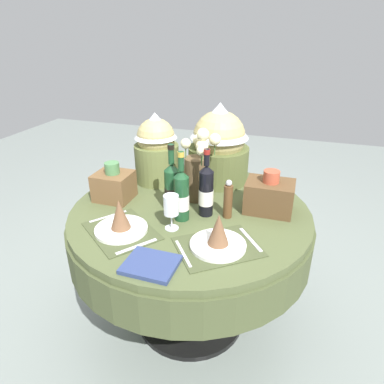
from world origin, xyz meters
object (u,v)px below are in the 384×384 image
at_px(wine_glass_left, 171,206).
at_px(book_on_table, 151,265).
at_px(woven_basket_side_left, 114,185).
at_px(wine_bottle_centre, 206,190).
at_px(gift_tub_back_centre, 219,142).
at_px(dining_table, 190,232).
at_px(gift_tub_back_left, 156,146).
at_px(place_setting_right, 218,238).
at_px(woven_basket_side_right, 269,195).
at_px(wine_bottle_right, 182,195).
at_px(pepper_mill, 228,200).
at_px(place_setting_left, 121,222).
at_px(flower_vase, 197,168).
at_px(wine_bottle_left, 172,187).

height_order(wine_glass_left, book_on_table, wine_glass_left).
bearing_deg(woven_basket_side_left, book_on_table, -48.42).
distance_m(wine_bottle_centre, book_on_table, 0.49).
xyz_separation_m(wine_bottle_centre, gift_tub_back_centre, (-0.04, 0.43, 0.11)).
bearing_deg(dining_table, gift_tub_back_left, 136.87).
bearing_deg(place_setting_right, woven_basket_side_right, 67.17).
distance_m(dining_table, gift_tub_back_centre, 0.56).
xyz_separation_m(wine_bottle_right, pepper_mill, (0.21, 0.08, -0.04)).
bearing_deg(place_setting_left, pepper_mill, 32.64).
height_order(gift_tub_back_centre, woven_basket_side_right, gift_tub_back_centre).
bearing_deg(place_setting_right, wine_bottle_centre, 116.00).
bearing_deg(wine_glass_left, wine_bottle_right, 81.44).
bearing_deg(place_setting_right, place_setting_left, -178.40).
bearing_deg(woven_basket_side_right, wine_bottle_right, -151.43).
xyz_separation_m(wine_glass_left, pepper_mill, (0.22, 0.18, -0.03)).
distance_m(place_setting_left, flower_vase, 0.50).
height_order(place_setting_left, woven_basket_side_left, woven_basket_side_left).
bearing_deg(wine_bottle_left, dining_table, 27.77).
xyz_separation_m(wine_bottle_left, woven_basket_side_right, (0.46, 0.14, -0.04)).
height_order(flower_vase, wine_glass_left, flower_vase).
xyz_separation_m(flower_vase, wine_glass_left, (-0.02, -0.33, -0.06)).
distance_m(wine_glass_left, gift_tub_back_left, 0.57).
height_order(wine_bottle_centre, woven_basket_side_left, wine_bottle_centre).
bearing_deg(woven_basket_side_left, wine_glass_left, -25.73).
xyz_separation_m(wine_bottle_right, woven_basket_side_left, (-0.42, 0.10, -0.05)).
bearing_deg(wine_bottle_right, gift_tub_back_left, 126.76).
bearing_deg(gift_tub_back_centre, place_setting_left, -111.67).
xyz_separation_m(wine_bottle_centre, woven_basket_side_left, (-0.52, 0.02, -0.05)).
xyz_separation_m(dining_table, gift_tub_back_left, (-0.30, 0.28, 0.36)).
relative_size(flower_vase, wine_bottle_right, 1.16).
bearing_deg(woven_basket_side_left, place_setting_right, -23.19).
distance_m(place_setting_right, wine_bottle_right, 0.30).
distance_m(place_setting_right, wine_glass_left, 0.26).
distance_m(wine_bottle_centre, woven_basket_side_right, 0.32).
height_order(place_setting_left, woven_basket_side_right, woven_basket_side_right).
height_order(dining_table, wine_bottle_centre, wine_bottle_centre).
distance_m(place_setting_left, gift_tub_back_centre, 0.78).
distance_m(flower_vase, pepper_mill, 0.26).
height_order(dining_table, woven_basket_side_left, woven_basket_side_left).
distance_m(pepper_mill, woven_basket_side_right, 0.22).
xyz_separation_m(place_setting_left, gift_tub_back_left, (-0.07, 0.58, 0.17)).
xyz_separation_m(place_setting_left, gift_tub_back_centre, (0.28, 0.70, 0.20)).
height_order(wine_bottle_right, woven_basket_side_right, wine_bottle_right).
xyz_separation_m(place_setting_left, flower_vase, (0.23, 0.42, 0.13)).
relative_size(gift_tub_back_centre, woven_basket_side_right, 1.98).
distance_m(dining_table, book_on_table, 0.52).
xyz_separation_m(gift_tub_back_left, woven_basket_side_left, (-0.13, -0.30, -0.14)).
distance_m(flower_vase, gift_tub_back_centre, 0.29).
xyz_separation_m(place_setting_right, gift_tub_back_left, (-0.52, 0.57, 0.17)).
xyz_separation_m(dining_table, wine_bottle_right, (-0.01, -0.11, 0.27)).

